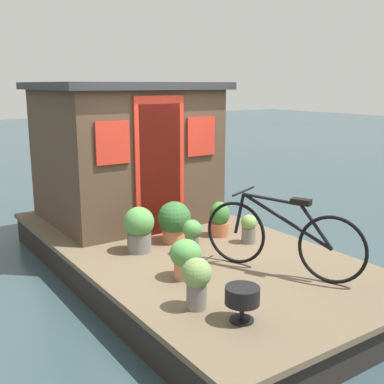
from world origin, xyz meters
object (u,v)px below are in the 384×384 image
at_px(potted_plant_ivy, 192,235).
at_px(potted_plant_succulent, 197,279).
at_px(potted_plant_basil, 219,219).
at_px(potted_plant_fern, 186,257).
at_px(potted_plant_rosemary, 139,228).
at_px(charcoal_grill, 242,297).
at_px(potted_plant_lavender, 249,228).
at_px(bicycle, 281,237).
at_px(houseboat_cabin, 125,151).
at_px(potted_plant_mint, 174,221).

bearing_deg(potted_plant_ivy, potted_plant_succulent, 147.45).
bearing_deg(potted_plant_basil, potted_plant_succulent, 137.17).
height_order(potted_plant_fern, potted_plant_basil, potted_plant_basil).
xyz_separation_m(potted_plant_rosemary, charcoal_grill, (-2.00, 0.10, -0.08)).
xyz_separation_m(potted_plant_fern, potted_plant_lavender, (0.49, -1.27, -0.03)).
distance_m(potted_plant_ivy, potted_plant_basil, 0.80).
bearing_deg(charcoal_grill, potted_plant_fern, -6.53).
height_order(potted_plant_ivy, potted_plant_lavender, potted_plant_ivy).
xyz_separation_m(bicycle, potted_plant_rosemary, (1.41, 0.92, -0.10)).
relative_size(houseboat_cabin, potted_plant_rosemary, 4.38).
height_order(potted_plant_lavender, charcoal_grill, potted_plant_lavender).
relative_size(potted_plant_ivy, potted_plant_fern, 1.02).
bearing_deg(potted_plant_rosemary, potted_plant_basil, -92.40).
bearing_deg(potted_plant_rosemary, potted_plant_succulent, 170.01).
distance_m(houseboat_cabin, potted_plant_lavender, 2.23).
distance_m(houseboat_cabin, potted_plant_ivy, 2.06).
relative_size(potted_plant_ivy, potted_plant_succulent, 0.89).
bearing_deg(houseboat_cabin, charcoal_grill, 169.04).
xyz_separation_m(houseboat_cabin, potted_plant_fern, (-2.44, 0.55, -0.77)).
distance_m(bicycle, charcoal_grill, 1.19).
xyz_separation_m(potted_plant_fern, potted_plant_succulent, (-0.63, 0.30, 0.05)).
bearing_deg(potted_plant_fern, potted_plant_mint, -26.54).
xyz_separation_m(potted_plant_ivy, potted_plant_lavender, (-0.04, -0.82, -0.05)).
distance_m(potted_plant_rosemary, potted_plant_lavender, 1.37).
bearing_deg(potted_plant_fern, potted_plant_ivy, -39.76).
distance_m(potted_plant_basil, potted_plant_mint, 0.63).
height_order(potted_plant_ivy, potted_plant_basil, potted_plant_basil).
distance_m(houseboat_cabin, potted_plant_rosemary, 1.73).
height_order(potted_plant_rosemary, potted_plant_fern, potted_plant_rosemary).
bearing_deg(charcoal_grill, potted_plant_mint, -17.17).
relative_size(potted_plant_ivy, potted_plant_basil, 0.92).
xyz_separation_m(potted_plant_lavender, potted_plant_succulent, (-1.11, 1.56, 0.08)).
xyz_separation_m(bicycle, potted_plant_succulent, (-0.19, 1.20, -0.12)).
height_order(bicycle, potted_plant_rosemary, bicycle).
height_order(bicycle, charcoal_grill, bicycle).
bearing_deg(potted_plant_rosemary, potted_plant_mint, -80.97).
xyz_separation_m(potted_plant_basil, potted_plant_succulent, (-1.55, 1.43, 0.04)).
height_order(potted_plant_lavender, potted_plant_mint, potted_plant_mint).
relative_size(potted_plant_lavender, potted_plant_mint, 0.70).
relative_size(potted_plant_fern, charcoal_grill, 1.34).
relative_size(bicycle, potted_plant_lavender, 4.48).
bearing_deg(potted_plant_basil, bicycle, 170.24).
distance_m(potted_plant_basil, charcoal_grill, 2.32).
relative_size(bicycle, potted_plant_ivy, 3.87).
height_order(potted_plant_fern, potted_plant_mint, potted_plant_mint).
xyz_separation_m(potted_plant_basil, potted_plant_mint, (0.13, 0.61, 0.04)).
relative_size(potted_plant_rosemary, potted_plant_lavender, 1.50).
bearing_deg(potted_plant_ivy, charcoal_grill, 160.32).
distance_m(potted_plant_fern, potted_plant_mint, 1.18).
distance_m(potted_plant_rosemary, potted_plant_succulent, 1.62).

